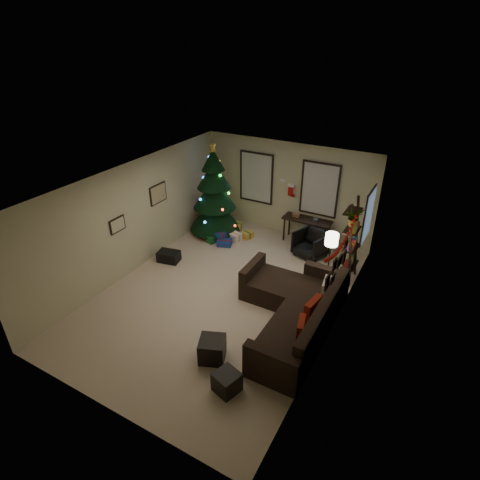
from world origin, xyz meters
name	(u,v)px	position (x,y,z in m)	size (l,w,h in m)	color
floor	(223,294)	(0.00, 0.00, 0.00)	(7.00, 7.00, 0.00)	beige
ceiling	(221,182)	(0.00, 0.00, 2.70)	(7.00, 7.00, 0.00)	white
wall_back	(287,190)	(0.00, 3.50, 1.35)	(5.00, 5.00, 0.00)	#C2BC94
wall_front	(95,347)	(0.00, -3.50, 1.35)	(5.00, 5.00, 0.00)	#C2BC94
wall_left	(133,218)	(-2.50, 0.00, 1.35)	(7.00, 7.00, 0.00)	#C2BC94
wall_right	(337,275)	(2.50, 0.00, 1.35)	(7.00, 7.00, 0.00)	#C2BC94
window_back_left	(257,178)	(-0.95, 3.47, 1.55)	(1.05, 0.06, 1.50)	#728CB2
window_back_right	(320,189)	(0.95, 3.47, 1.55)	(1.05, 0.06, 1.50)	#728CB2
window_right_wall	(369,216)	(2.47, 2.55, 1.50)	(0.06, 0.90, 1.30)	#728CB2
christmas_tree	(214,197)	(-1.79, 2.50, 1.13)	(1.47, 1.47, 2.74)	black
presents	(224,234)	(-1.40, 2.31, 0.12)	(1.50, 1.24, 0.30)	silver
sofa	(295,312)	(1.80, -0.15, 0.31)	(2.13, 3.08, 0.93)	black
pillow_red_a	(301,330)	(2.21, -0.96, 0.64)	(0.11, 0.43, 0.43)	maroon
pillow_red_b	(313,310)	(2.21, -0.35, 0.64)	(0.13, 0.49, 0.49)	maroon
pillow_cream	(326,289)	(2.21, 0.45, 0.63)	(0.13, 0.44, 0.44)	beige
ottoman_near	(212,349)	(0.84, -1.78, 0.22)	(0.46, 0.46, 0.44)	black
ottoman_far	(227,382)	(1.44, -2.26, 0.18)	(0.39, 0.39, 0.37)	black
desk	(307,222)	(0.76, 3.22, 0.64)	(1.34, 0.48, 0.72)	black
desk_chair	(311,244)	(1.14, 2.57, 0.36)	(0.70, 0.65, 0.72)	black
bookshelf	(352,243)	(2.30, 2.00, 0.99)	(0.30, 0.60, 2.05)	black
potted_plant	(354,214)	(2.30, 1.71, 1.83)	(0.48, 0.42, 0.54)	#4C4C4C
floor_lamp	(331,243)	(1.95, 1.45, 1.16)	(0.29, 0.29, 1.39)	black
art_map	(158,194)	(-2.48, 0.94, 1.64)	(0.04, 0.60, 0.50)	black
art_abstract	(117,225)	(-2.48, -0.54, 1.40)	(0.04, 0.45, 0.35)	black
gallery	(337,266)	(2.48, -0.07, 1.57)	(0.03, 1.25, 0.54)	black
garland	(342,241)	(2.45, 0.18, 1.95)	(0.08, 1.90, 0.30)	#A5140C
stocking_left	(283,184)	(-0.14, 3.53, 1.47)	(0.20, 0.05, 0.36)	#990F0C
stocking_right	(291,190)	(0.19, 3.33, 1.43)	(0.20, 0.05, 0.36)	#990F0C
storage_bin	(169,256)	(-1.98, 0.53, 0.14)	(0.55, 0.37, 0.27)	black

